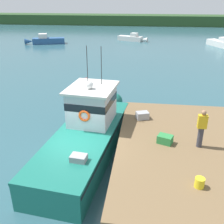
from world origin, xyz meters
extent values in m
plane|color=#2D5660|center=(0.00, 0.00, 0.00)|extent=(200.00, 200.00, 0.00)
cylinder|color=#4C3D2D|center=(2.20, 4.10, 0.50)|extent=(0.36, 0.36, 1.00)
cube|color=brown|center=(4.80, 0.00, 1.10)|extent=(6.00, 9.00, 0.20)
cube|color=#196B5B|center=(0.20, 0.53, 0.55)|extent=(3.40, 8.23, 1.10)
cone|color=#196B5B|center=(0.76, 5.40, 0.55)|extent=(1.30, 1.91, 1.10)
cube|color=black|center=(0.20, 0.53, 1.00)|extent=(3.40, 8.08, 0.12)
cube|color=#196B5B|center=(0.20, 0.53, 1.16)|extent=(3.44, 8.24, 0.12)
cube|color=silver|center=(0.34, 1.72, 2.00)|extent=(2.14, 2.40, 1.80)
cube|color=black|center=(0.34, 1.72, 2.31)|extent=(2.16, 2.42, 0.36)
cube|color=silver|center=(0.34, 1.72, 2.95)|extent=(2.41, 2.73, 0.10)
sphere|color=white|center=(0.30, 1.42, 3.18)|extent=(0.36, 0.36, 0.36)
cylinder|color=black|center=(0.05, 2.26, 3.90)|extent=(0.03, 0.03, 1.80)
cylinder|color=black|center=(0.74, 2.18, 3.90)|extent=(0.03, 0.03, 1.80)
cube|color=#939399|center=(0.50, -1.72, 1.28)|extent=(0.65, 0.51, 0.36)
torus|color=orange|center=(-0.52, -2.21, 1.16)|extent=(0.62, 0.62, 0.12)
torus|color=#EA5119|center=(0.21, 0.59, 2.00)|extent=(0.55, 0.16, 0.54)
cube|color=#2D8442|center=(3.78, 0.07, 1.38)|extent=(0.72, 0.63, 0.35)
cube|color=#9E9EA3|center=(2.77, 2.36, 1.38)|extent=(0.71, 0.62, 0.36)
cylinder|color=yellow|center=(4.74, -2.63, 1.37)|extent=(0.32, 0.32, 0.34)
cylinder|color=#383842|center=(5.16, -0.03, 1.63)|extent=(0.22, 0.22, 0.86)
cube|color=gold|center=(5.16, -0.03, 2.34)|extent=(0.36, 0.22, 0.56)
sphere|color=#9E7051|center=(5.16, -0.03, 2.73)|extent=(0.20, 0.20, 0.20)
cube|color=silver|center=(13.47, 31.54, 0.41)|extent=(3.26, 4.68, 0.82)
cube|color=silver|center=(13.82, 30.83, 1.13)|extent=(1.53, 1.52, 0.62)
cube|color=#285184|center=(-12.46, 30.62, 0.44)|extent=(5.07, 2.90, 0.88)
cone|color=#285184|center=(-15.34, 29.72, 0.44)|extent=(1.41, 1.20, 0.88)
cube|color=silver|center=(-13.26, 30.37, 1.21)|extent=(1.52, 1.53, 0.66)
cube|color=silver|center=(-0.03, 35.24, 0.37)|extent=(4.27, 2.65, 0.74)
cone|color=silver|center=(2.35, 34.34, 0.37)|extent=(1.21, 1.05, 0.74)
cube|color=silver|center=(0.63, 34.99, 1.02)|extent=(1.32, 1.33, 0.56)
sphere|color=red|center=(-2.33, 11.97, 0.16)|extent=(0.32, 0.32, 0.32)
cube|color=#284723|center=(0.00, 62.00, 1.20)|extent=(120.00, 8.00, 2.40)
camera|label=1|loc=(2.82, -9.79, 6.91)|focal=42.21mm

